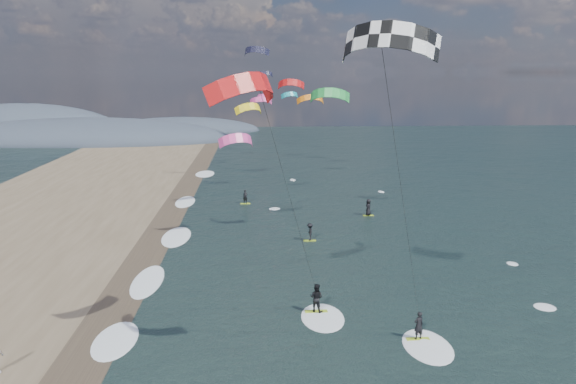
{
  "coord_description": "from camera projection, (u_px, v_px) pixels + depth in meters",
  "views": [
    {
      "loc": [
        -3.01,
        -23.06,
        14.5
      ],
      "look_at": [
        -1.0,
        12.0,
        7.0
      ],
      "focal_mm": 35.0,
      "sensor_mm": 36.0,
      "label": 1
    }
  ],
  "objects": [
    {
      "name": "coastal_hills",
      "position": [
        73.0,
        137.0,
        128.51
      ],
      "size": [
        80.0,
        41.0,
        15.0
      ],
      "color": "#3D4756",
      "rests_on": "ground"
    },
    {
      "name": "bg_kite_field",
      "position": [
        277.0,
        89.0,
        75.58
      ],
      "size": [
        12.7,
        70.03,
        9.52
      ],
      "color": "green",
      "rests_on": "ground"
    },
    {
      "name": "shoreline_surf",
      "position": [
        147.0,
        283.0,
        39.51
      ],
      "size": [
        2.4,
        79.4,
        0.11
      ],
      "color": "white",
      "rests_on": "ground"
    },
    {
      "name": "kitesurfer_near_a",
      "position": [
        392.0,
        117.0,
        23.5
      ],
      "size": [
        7.74,
        9.07,
        16.85
      ],
      "color": "#A2C422",
      "rests_on": "ground"
    },
    {
      "name": "far_kitesurfers",
      "position": [
        322.0,
        215.0,
        54.76
      ],
      "size": [
        13.89,
        15.36,
        1.75
      ],
      "color": "#A2C422",
      "rests_on": "ground"
    },
    {
      "name": "wet_sand_strip",
      "position": [
        113.0,
        311.0,
        34.8
      ],
      "size": [
        3.0,
        240.0,
        0.0
      ],
      "primitive_type": "cube",
      "color": "#382D23",
      "rests_on": "ground"
    },
    {
      "name": "kitesurfer_near_b",
      "position": [
        280.0,
        165.0,
        28.22
      ],
      "size": [
        7.06,
        9.33,
        15.05
      ],
      "color": "#A2C422",
      "rests_on": "ground"
    }
  ]
}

